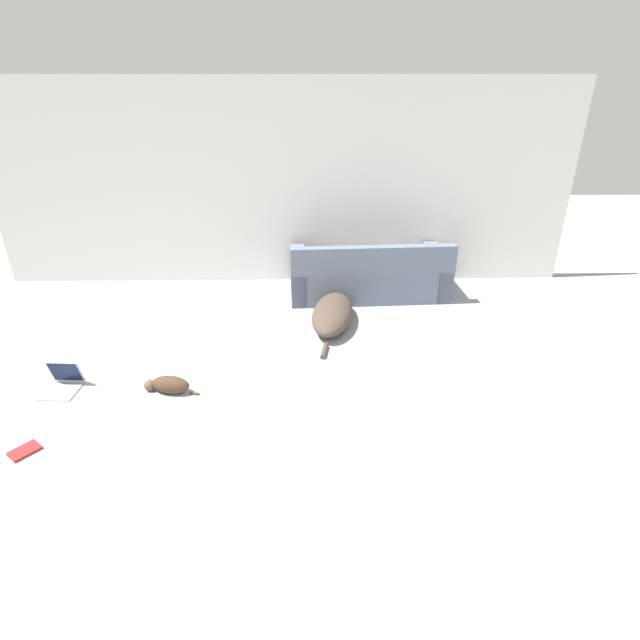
% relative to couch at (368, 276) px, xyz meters
% --- Properties ---
extents(ground_plane, '(20.00, 20.00, 0.00)m').
position_rel_couch_xyz_m(ground_plane, '(-1.14, -3.91, -0.27)').
color(ground_plane, '#999EA3').
extents(wall_back, '(7.91, 0.06, 2.72)m').
position_rel_couch_xyz_m(wall_back, '(-1.14, 0.58, 1.09)').
color(wall_back, silver).
rests_on(wall_back, ground_plane).
extents(couch, '(2.14, 1.01, 0.79)m').
position_rel_couch_xyz_m(couch, '(0.00, 0.00, 0.00)').
color(couch, slate).
rests_on(couch, ground_plane).
extents(dog, '(0.64, 1.59, 0.29)m').
position_rel_couch_xyz_m(dog, '(-0.51, -0.86, -0.13)').
color(dog, '#4C3D33').
rests_on(dog, ground_plane).
extents(cat, '(0.55, 0.23, 0.17)m').
position_rel_couch_xyz_m(cat, '(-2.14, -2.32, -0.19)').
color(cat, '#473323').
rests_on(cat, ground_plane).
extents(laptop_open, '(0.33, 0.36, 0.27)m').
position_rel_couch_xyz_m(laptop_open, '(-3.16, -2.23, -0.18)').
color(laptop_open, '#B7B7BC').
rests_on(laptop_open, ground_plane).
extents(book_red, '(0.26, 0.27, 0.02)m').
position_rel_couch_xyz_m(book_red, '(-3.09, -3.14, -0.26)').
color(book_red, maroon).
rests_on(book_red, ground_plane).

